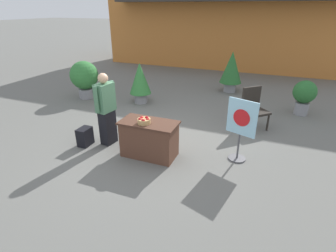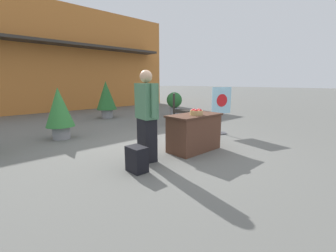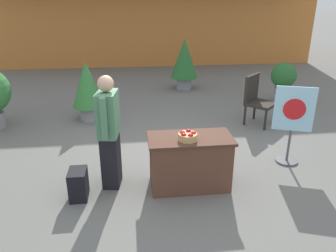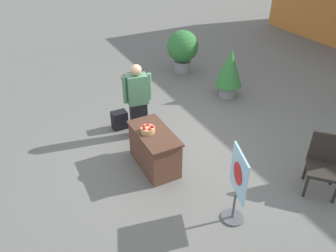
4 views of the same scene
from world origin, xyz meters
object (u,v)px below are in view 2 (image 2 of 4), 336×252
potted_plant_near_right (59,110)px  potted_plant_far_right (106,97)px  backpack (137,159)px  display_table (194,132)px  apple_basket (196,112)px  poster_board (221,108)px  potted_plant_near_left (174,102)px  person_visitor (147,116)px  patio_chair (178,108)px

potted_plant_near_right → potted_plant_far_right: potted_plant_far_right is taller
backpack → potted_plant_far_right: 5.99m
display_table → potted_plant_near_right: potted_plant_near_right is taller
apple_basket → potted_plant_far_right: 5.50m
display_table → poster_board: bearing=16.8°
apple_basket → potted_plant_near_left: potted_plant_near_left is taller
potted_plant_near_left → poster_board: bearing=-112.8°
person_visitor → potted_plant_far_right: 5.52m
patio_chair → potted_plant_near_left: size_ratio=1.04×
display_table → potted_plant_far_right: 5.42m
potted_plant_far_right → poster_board: bearing=-78.5°
person_visitor → poster_board: size_ratio=1.26×
potted_plant_far_right → patio_chair: bearing=-70.1°
backpack → potted_plant_near_left: potted_plant_near_left is taller
apple_basket → patio_chair: 3.12m
backpack → potted_plant_near_right: size_ratio=0.32×
person_visitor → display_table: bearing=0.0°
patio_chair → backpack: bearing=-98.1°
apple_basket → potted_plant_far_right: potted_plant_far_right is taller
person_visitor → potted_plant_near_left: person_visitor is taller
poster_board → patio_chair: poster_board is taller
patio_chair → poster_board: bearing=-47.0°
potted_plant_far_right → display_table: bearing=-98.5°
poster_board → display_table: bearing=-53.7°
potted_plant_far_right → person_visitor: bearing=-110.4°
poster_board → patio_chair: size_ratio=1.23×
potted_plant_near_right → person_visitor: bearing=-77.7°
patio_chair → potted_plant_far_right: bearing=156.2°
poster_board → potted_plant_far_right: (-0.98, 4.80, 0.12)m
backpack → poster_board: 3.46m
potted_plant_near_right → potted_plant_far_right: (2.54, 2.34, 0.10)m
apple_basket → potted_plant_near_left: (3.21, 3.91, -0.23)m
apple_basket → potted_plant_far_right: bearing=81.1°
person_visitor → patio_chair: 3.72m
person_visitor → potted_plant_near_left: (4.29, 3.65, -0.23)m
display_table → apple_basket: size_ratio=4.56×
person_visitor → poster_board: 2.93m
backpack → display_table: bearing=4.7°
person_visitor → poster_board: bearing=15.6°
apple_basket → patio_chair: (1.93, 2.44, -0.26)m
potted_plant_near_left → potted_plant_far_right: 2.82m
backpack → person_visitor: bearing=33.6°
backpack → patio_chair: size_ratio=0.39×
apple_basket → poster_board: 1.94m
person_visitor → patio_chair: bearing=44.3°
apple_basket → potted_plant_near_left: 5.07m
display_table → patio_chair: size_ratio=1.12×
display_table → potted_plant_far_right: potted_plant_far_right is taller
backpack → potted_plant_near_left: bearing=39.8°
person_visitor → potted_plant_far_right: (1.92, 5.17, 0.01)m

